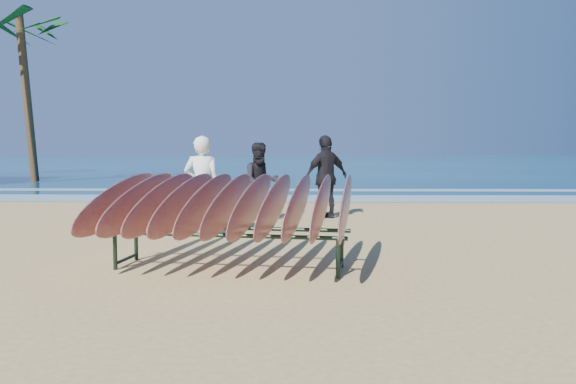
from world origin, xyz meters
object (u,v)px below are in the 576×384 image
(person_white, at_px, (202,186))
(palm_mid, at_px, (25,31))
(person_dark_a, at_px, (261,182))
(surfboard_rack, at_px, (229,204))
(person_dark_b, at_px, (326,177))

(person_white, height_order, palm_mid, palm_mid)
(person_white, distance_m, palm_mid, 19.60)
(person_white, relative_size, person_dark_a, 1.06)
(surfboard_rack, relative_size, person_dark_b, 1.85)
(person_dark_b, height_order, palm_mid, palm_mid)
(surfboard_rack, distance_m, person_dark_a, 4.78)
(person_white, bearing_deg, person_dark_a, -112.47)
(person_white, height_order, person_dark_a, person_white)
(person_dark_a, relative_size, person_dark_b, 0.91)
(person_white, relative_size, palm_mid, 0.24)
(palm_mid, bearing_deg, person_dark_b, -44.36)
(surfboard_rack, distance_m, person_white, 2.84)
(person_white, bearing_deg, palm_mid, -53.61)
(palm_mid, bearing_deg, person_dark_a, -48.96)
(surfboard_rack, xyz_separation_m, person_white, (-0.84, 2.71, 0.05))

